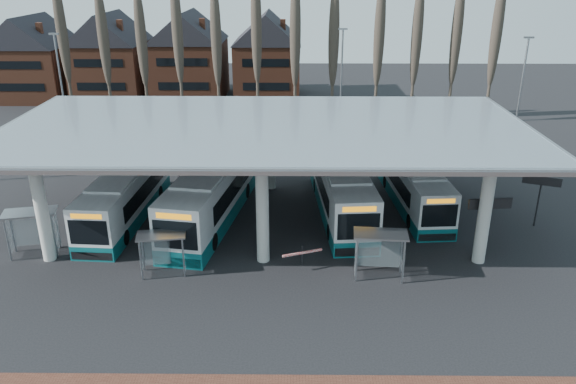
{
  "coord_description": "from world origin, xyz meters",
  "views": [
    {
      "loc": [
        1.66,
        -25.17,
        15.38
      ],
      "look_at": [
        1.34,
        7.0,
        2.3
      ],
      "focal_mm": 35.0,
      "sensor_mm": 36.0,
      "label": 1
    }
  ],
  "objects_px": {
    "bus_1": "(212,194)",
    "shelter_1": "(162,244)",
    "bus_3": "(413,185)",
    "shelter_0": "(32,222)",
    "bus_2": "(341,189)",
    "shelter_2": "(380,244)",
    "bus_0": "(126,196)"
  },
  "relations": [
    {
      "from": "bus_3",
      "to": "shelter_2",
      "type": "distance_m",
      "value": 10.24
    },
    {
      "from": "bus_1",
      "to": "bus_2",
      "type": "bearing_deg",
      "value": 16.88
    },
    {
      "from": "bus_2",
      "to": "bus_3",
      "type": "relative_size",
      "value": 1.12
    },
    {
      "from": "bus_3",
      "to": "bus_1",
      "type": "bearing_deg",
      "value": -173.96
    },
    {
      "from": "bus_3",
      "to": "shelter_0",
      "type": "xyz_separation_m",
      "value": [
        -22.9,
        -7.19,
        0.44
      ]
    },
    {
      "from": "bus_0",
      "to": "shelter_0",
      "type": "height_order",
      "value": "bus_0"
    },
    {
      "from": "shelter_0",
      "to": "shelter_2",
      "type": "relative_size",
      "value": 1.07
    },
    {
      "from": "bus_3",
      "to": "shelter_0",
      "type": "distance_m",
      "value": 24.0
    },
    {
      "from": "bus_1",
      "to": "shelter_0",
      "type": "xyz_separation_m",
      "value": [
        -9.52,
        -4.82,
        0.19
      ]
    },
    {
      "from": "bus_0",
      "to": "bus_2",
      "type": "relative_size",
      "value": 0.92
    },
    {
      "from": "bus_1",
      "to": "shelter_2",
      "type": "relative_size",
      "value": 4.66
    },
    {
      "from": "bus_0",
      "to": "bus_2",
      "type": "height_order",
      "value": "bus_2"
    },
    {
      "from": "bus_1",
      "to": "shelter_1",
      "type": "distance_m",
      "value": 7.17
    },
    {
      "from": "bus_2",
      "to": "shelter_2",
      "type": "relative_size",
      "value": 4.44
    },
    {
      "from": "bus_1",
      "to": "bus_3",
      "type": "xyz_separation_m",
      "value": [
        13.38,
        2.37,
        -0.25
      ]
    },
    {
      "from": "bus_0",
      "to": "bus_3",
      "type": "xyz_separation_m",
      "value": [
        18.99,
        2.33,
        -0.06
      ]
    },
    {
      "from": "bus_2",
      "to": "shelter_0",
      "type": "distance_m",
      "value": 18.83
    },
    {
      "from": "bus_1",
      "to": "bus_3",
      "type": "distance_m",
      "value": 13.59
    },
    {
      "from": "bus_2",
      "to": "bus_1",
      "type": "bearing_deg",
      "value": -176.65
    },
    {
      "from": "bus_0",
      "to": "shelter_1",
      "type": "height_order",
      "value": "bus_0"
    },
    {
      "from": "shelter_1",
      "to": "shelter_0",
      "type": "bearing_deg",
      "value": 155.81
    },
    {
      "from": "bus_2",
      "to": "bus_3",
      "type": "height_order",
      "value": "bus_2"
    },
    {
      "from": "bus_2",
      "to": "shelter_0",
      "type": "relative_size",
      "value": 4.15
    },
    {
      "from": "bus_1",
      "to": "bus_2",
      "type": "xyz_separation_m",
      "value": [
        8.35,
        1.12,
        -0.07
      ]
    },
    {
      "from": "bus_2",
      "to": "bus_3",
      "type": "xyz_separation_m",
      "value": [
        5.03,
        1.26,
        -0.18
      ]
    },
    {
      "from": "bus_1",
      "to": "shelter_1",
      "type": "xyz_separation_m",
      "value": [
        -1.7,
        -6.97,
        -0.02
      ]
    },
    {
      "from": "bus_0",
      "to": "bus_2",
      "type": "bearing_deg",
      "value": 7.97
    },
    {
      "from": "bus_0",
      "to": "shelter_2",
      "type": "relative_size",
      "value": 4.1
    },
    {
      "from": "bus_3",
      "to": "shelter_1",
      "type": "xyz_separation_m",
      "value": [
        -15.09,
        -9.34,
        0.23
      ]
    },
    {
      "from": "bus_0",
      "to": "bus_3",
      "type": "height_order",
      "value": "bus_0"
    },
    {
      "from": "bus_0",
      "to": "bus_3",
      "type": "relative_size",
      "value": 1.04
    },
    {
      "from": "shelter_2",
      "to": "shelter_0",
      "type": "bearing_deg",
      "value": 177.92
    }
  ]
}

